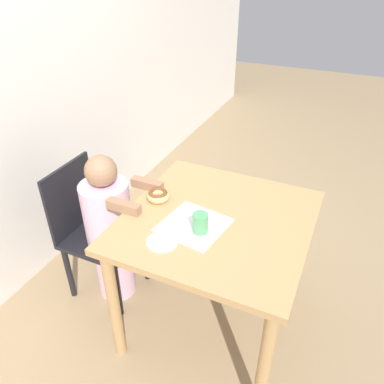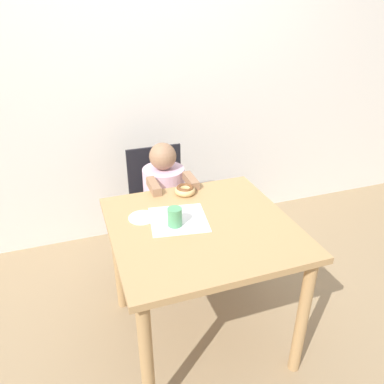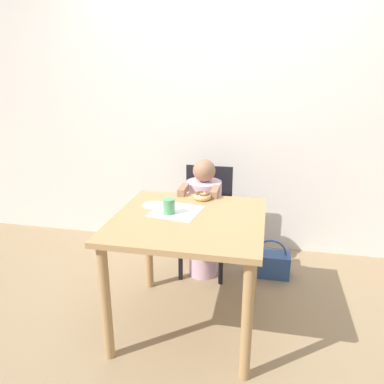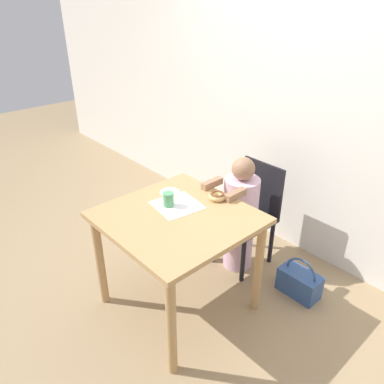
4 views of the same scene
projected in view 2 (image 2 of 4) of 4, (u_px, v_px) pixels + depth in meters
The scene contains 10 objects.
ground_plane at pixel (200, 333), 2.25m from camera, with size 12.00×12.00×0.00m, color #997F5B.
wall_back at pixel (142, 80), 2.74m from camera, with size 8.00×0.05×2.50m.
dining_table at pixel (202, 244), 1.95m from camera, with size 0.92×0.90×0.77m.
chair at pixel (161, 208), 2.69m from camera, with size 0.39×0.42×0.86m.
child_figure at pixel (165, 212), 2.57m from camera, with size 0.28×0.44×0.98m.
donut at pixel (185, 190), 2.18m from camera, with size 0.12×0.12×0.05m.
napkin at pixel (178, 219), 1.93m from camera, with size 0.33×0.33×0.00m.
handbag at pixel (230, 235), 2.98m from camera, with size 0.31×0.17×0.32m.
cup at pixel (175, 217), 1.86m from camera, with size 0.07×0.07×0.10m.
plate at pixel (142, 217), 1.95m from camera, with size 0.14×0.14×0.01m.
Camera 2 is at (-0.57, -1.50, 1.79)m, focal length 35.00 mm.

